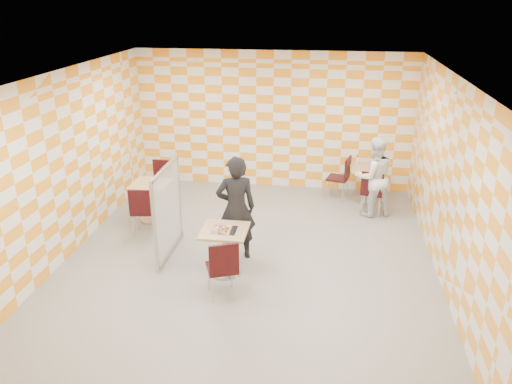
{
  "coord_description": "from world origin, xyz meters",
  "views": [
    {
      "loc": [
        1.16,
        -7.1,
        4.12
      ],
      "look_at": [
        0.1,
        0.2,
        1.15
      ],
      "focal_mm": 35.0,
      "sensor_mm": 36.0,
      "label": 1
    }
  ],
  "objects_px": {
    "soda_bottle": "(374,163)",
    "man_dark": "(236,208)",
    "chair_second_side": "(342,175)",
    "empty_table": "(151,195)",
    "main_table": "(225,244)",
    "chair_second_front": "(372,189)",
    "chair_empty_near": "(143,208)",
    "chair_empty_far": "(162,179)",
    "chair_main_front": "(223,265)",
    "partition": "(168,211)",
    "man_white": "(374,177)",
    "sport_bottle": "(357,161)",
    "second_table": "(366,178)"
  },
  "relations": [
    {
      "from": "soda_bottle",
      "to": "man_dark",
      "type": "bearing_deg",
      "value": -130.89
    },
    {
      "from": "chair_second_side",
      "to": "empty_table",
      "type": "bearing_deg",
      "value": -156.52
    },
    {
      "from": "chair_second_side",
      "to": "man_dark",
      "type": "distance_m",
      "value": 3.33
    },
    {
      "from": "main_table",
      "to": "empty_table",
      "type": "height_order",
      "value": "same"
    },
    {
      "from": "soda_bottle",
      "to": "chair_second_front",
      "type": "bearing_deg",
      "value": -94.85
    },
    {
      "from": "chair_second_front",
      "to": "man_dark",
      "type": "height_order",
      "value": "man_dark"
    },
    {
      "from": "chair_empty_near",
      "to": "chair_empty_far",
      "type": "xyz_separation_m",
      "value": [
        -0.12,
        1.47,
        0.0
      ]
    },
    {
      "from": "chair_main_front",
      "to": "chair_empty_far",
      "type": "xyz_separation_m",
      "value": [
        -1.95,
        3.23,
        0.0
      ]
    },
    {
      "from": "empty_table",
      "to": "chair_main_front",
      "type": "height_order",
      "value": "chair_main_front"
    },
    {
      "from": "chair_second_side",
      "to": "partition",
      "type": "bearing_deg",
      "value": -135.32
    },
    {
      "from": "empty_table",
      "to": "chair_second_front",
      "type": "height_order",
      "value": "chair_second_front"
    },
    {
      "from": "chair_main_front",
      "to": "chair_empty_far",
      "type": "height_order",
      "value": "same"
    },
    {
      "from": "chair_main_front",
      "to": "man_white",
      "type": "distance_m",
      "value": 4.02
    },
    {
      "from": "man_dark",
      "to": "chair_empty_near",
      "type": "bearing_deg",
      "value": -34.22
    },
    {
      "from": "chair_second_front",
      "to": "sport_bottle",
      "type": "height_order",
      "value": "sport_bottle"
    },
    {
      "from": "chair_main_front",
      "to": "chair_empty_near",
      "type": "distance_m",
      "value": 2.54
    },
    {
      "from": "chair_main_front",
      "to": "sport_bottle",
      "type": "height_order",
      "value": "sport_bottle"
    },
    {
      "from": "main_table",
      "to": "chair_empty_far",
      "type": "height_order",
      "value": "chair_empty_far"
    },
    {
      "from": "partition",
      "to": "chair_empty_far",
      "type": "bearing_deg",
      "value": 110.95
    },
    {
      "from": "man_dark",
      "to": "second_table",
      "type": "bearing_deg",
      "value": -147.13
    },
    {
      "from": "chair_main_front",
      "to": "sport_bottle",
      "type": "xyz_separation_m",
      "value": [
        2.01,
        4.13,
        0.29
      ]
    },
    {
      "from": "main_table",
      "to": "second_table",
      "type": "bearing_deg",
      "value": 54.44
    },
    {
      "from": "empty_table",
      "to": "chair_empty_near",
      "type": "xyz_separation_m",
      "value": [
        0.08,
        -0.7,
        0.04
      ]
    },
    {
      "from": "chair_empty_near",
      "to": "soda_bottle",
      "type": "distance_m",
      "value": 4.74
    },
    {
      "from": "chair_empty_near",
      "to": "man_white",
      "type": "distance_m",
      "value": 4.4
    },
    {
      "from": "chair_second_front",
      "to": "partition",
      "type": "distance_m",
      "value": 4.04
    },
    {
      "from": "partition",
      "to": "man_dark",
      "type": "bearing_deg",
      "value": 2.45
    },
    {
      "from": "second_table",
      "to": "chair_empty_far",
      "type": "bearing_deg",
      "value": -169.91
    },
    {
      "from": "main_table",
      "to": "partition",
      "type": "xyz_separation_m",
      "value": [
        -1.04,
        0.48,
        0.28
      ]
    },
    {
      "from": "chair_empty_near",
      "to": "sport_bottle",
      "type": "distance_m",
      "value": 4.52
    },
    {
      "from": "empty_table",
      "to": "chair_main_front",
      "type": "relative_size",
      "value": 0.81
    },
    {
      "from": "chair_main_front",
      "to": "chair_empty_far",
      "type": "distance_m",
      "value": 3.78
    },
    {
      "from": "second_table",
      "to": "soda_bottle",
      "type": "bearing_deg",
      "value": 5.19
    },
    {
      "from": "chair_main_front",
      "to": "main_table",
      "type": "bearing_deg",
      "value": 99.58
    },
    {
      "from": "main_table",
      "to": "chair_second_front",
      "type": "distance_m",
      "value": 3.52
    },
    {
      "from": "empty_table",
      "to": "chair_second_front",
      "type": "distance_m",
      "value": 4.28
    },
    {
      "from": "chair_main_front",
      "to": "chair_second_side",
      "type": "height_order",
      "value": "same"
    },
    {
      "from": "chair_main_front",
      "to": "chair_second_front",
      "type": "distance_m",
      "value": 3.99
    },
    {
      "from": "chair_main_front",
      "to": "partition",
      "type": "bearing_deg",
      "value": 134.47
    },
    {
      "from": "second_table",
      "to": "man_white",
      "type": "xyz_separation_m",
      "value": [
        0.08,
        -0.69,
        0.29
      ]
    },
    {
      "from": "chair_empty_far",
      "to": "partition",
      "type": "bearing_deg",
      "value": -69.05
    },
    {
      "from": "sport_bottle",
      "to": "chair_main_front",
      "type": "bearing_deg",
      "value": -115.96
    },
    {
      "from": "partition",
      "to": "man_white",
      "type": "distance_m",
      "value": 4.05
    },
    {
      "from": "man_white",
      "to": "second_table",
      "type": "bearing_deg",
      "value": -101.39
    },
    {
      "from": "man_white",
      "to": "chair_second_front",
      "type": "bearing_deg",
      "value": 60.1
    },
    {
      "from": "chair_empty_far",
      "to": "partition",
      "type": "xyz_separation_m",
      "value": [
        0.79,
        -2.05,
        0.25
      ]
    },
    {
      "from": "second_table",
      "to": "chair_second_side",
      "type": "relative_size",
      "value": 0.81
    },
    {
      "from": "chair_empty_near",
      "to": "man_dark",
      "type": "relative_size",
      "value": 0.53
    },
    {
      "from": "soda_bottle",
      "to": "chair_empty_near",
      "type": "bearing_deg",
      "value": -151.95
    },
    {
      "from": "empty_table",
      "to": "man_dark",
      "type": "distance_m",
      "value": 2.27
    }
  ]
}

